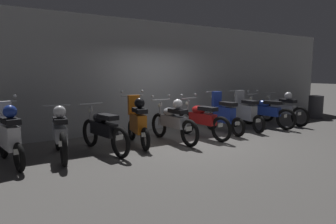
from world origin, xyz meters
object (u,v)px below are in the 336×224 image
(motorbike_slot_2, at_px, (103,130))
(motorbike_slot_6, at_px, (223,115))
(motorbike_slot_7, at_px, (245,112))
(motorbike_slot_3, at_px, (138,122))
(trash_bin, at_px, (316,107))
(motorbike_slot_9, at_px, (283,108))
(motorbike_slot_8, at_px, (266,112))
(motorbike_slot_1, at_px, (60,132))
(motorbike_slot_5, at_px, (202,119))
(motorbike_slot_0, at_px, (9,135))
(motorbike_slot_4, at_px, (173,121))

(motorbike_slot_2, bearing_deg, motorbike_slot_6, 2.18)
(motorbike_slot_6, bearing_deg, motorbike_slot_7, 0.80)
(motorbike_slot_3, height_order, trash_bin, motorbike_slot_3)
(motorbike_slot_7, height_order, motorbike_slot_9, motorbike_slot_7)
(motorbike_slot_2, height_order, motorbike_slot_6, motorbike_slot_6)
(motorbike_slot_8, bearing_deg, motorbike_slot_7, 177.46)
(motorbike_slot_2, height_order, motorbike_slot_7, motorbike_slot_7)
(motorbike_slot_6, height_order, motorbike_slot_8, motorbike_slot_6)
(motorbike_slot_1, height_order, motorbike_slot_7, motorbike_slot_7)
(motorbike_slot_9, bearing_deg, trash_bin, 4.30)
(motorbike_slot_1, relative_size, motorbike_slot_2, 1.00)
(motorbike_slot_1, xyz_separation_m, motorbike_slot_7, (5.43, 0.09, -0.00))
(motorbike_slot_1, relative_size, motorbike_slot_6, 1.16)
(motorbike_slot_1, relative_size, motorbike_slot_7, 1.16)
(motorbike_slot_5, bearing_deg, motorbike_slot_7, 5.49)
(motorbike_slot_1, bearing_deg, motorbike_slot_2, -3.72)
(motorbike_slot_0, height_order, trash_bin, motorbike_slot_0)
(motorbike_slot_4, bearing_deg, motorbike_slot_3, 169.75)
(motorbike_slot_0, relative_size, motorbike_slot_7, 1.00)
(motorbike_slot_2, bearing_deg, motorbike_slot_7, 1.91)
(motorbike_slot_7, bearing_deg, motorbike_slot_8, -2.54)
(motorbike_slot_3, distance_m, motorbike_slot_7, 3.62)
(motorbike_slot_5, relative_size, motorbike_slot_7, 1.16)
(motorbike_slot_2, bearing_deg, motorbike_slot_8, 1.17)
(motorbike_slot_1, distance_m, trash_bin, 9.42)
(motorbike_slot_4, distance_m, motorbike_slot_8, 3.62)
(motorbike_slot_4, bearing_deg, motorbike_slot_0, 178.69)
(motorbike_slot_9, relative_size, trash_bin, 2.29)
(motorbike_slot_7, bearing_deg, motorbike_slot_6, -179.20)
(motorbike_slot_4, relative_size, motorbike_slot_9, 1.00)
(motorbike_slot_8, height_order, motorbike_slot_9, motorbike_slot_8)
(motorbike_slot_2, distance_m, motorbike_slot_5, 2.72)
(motorbike_slot_5, distance_m, motorbike_slot_7, 1.83)
(motorbike_slot_6, xyz_separation_m, motorbike_slot_9, (2.71, 0.05, 0.00))
(motorbike_slot_0, bearing_deg, motorbike_slot_1, -1.22)
(motorbike_slot_4, height_order, trash_bin, motorbike_slot_4)
(motorbike_slot_4, distance_m, motorbike_slot_7, 2.73)
(motorbike_slot_2, distance_m, motorbike_slot_9, 6.34)
(motorbike_slot_0, bearing_deg, motorbike_slot_8, 0.26)
(motorbike_slot_5, bearing_deg, motorbike_slot_8, 2.85)
(motorbike_slot_1, xyz_separation_m, motorbike_slot_2, (0.90, -0.06, -0.04))
(motorbike_slot_2, relative_size, motorbike_slot_3, 1.16)
(motorbike_slot_4, bearing_deg, motorbike_slot_5, -1.21)
(motorbike_slot_2, height_order, motorbike_slot_9, motorbike_slot_9)
(motorbike_slot_0, xyz_separation_m, motorbike_slot_1, (0.91, -0.02, -0.04))
(motorbike_slot_9, bearing_deg, motorbike_slot_7, -178.89)
(motorbike_slot_3, relative_size, motorbike_slot_5, 0.86)
(motorbike_slot_5, distance_m, motorbike_slot_9, 3.63)
(motorbike_slot_1, height_order, motorbike_slot_5, motorbike_slot_5)
(motorbike_slot_2, bearing_deg, trash_bin, 2.35)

